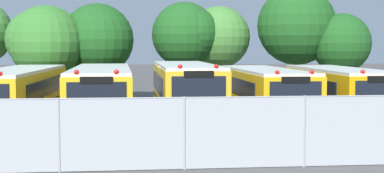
# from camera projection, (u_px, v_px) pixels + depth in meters

# --- Properties ---
(ground_plane) EXTENTS (160.00, 160.00, 0.00)m
(ground_plane) POSITION_uv_depth(u_px,v_px,m) (185.00, 122.00, 24.95)
(ground_plane) COLOR #514F4C
(school_bus_0) EXTENTS (2.76, 11.24, 2.55)m
(school_bus_0) POSITION_uv_depth(u_px,v_px,m) (18.00, 94.00, 23.94)
(school_bus_0) COLOR yellow
(school_bus_0) RESTS_ON ground_plane
(school_bus_1) EXTENTS (2.76, 11.33, 2.60)m
(school_bus_1) POSITION_uv_depth(u_px,v_px,m) (102.00, 93.00, 24.37)
(school_bus_1) COLOR yellow
(school_bus_1) RESTS_ON ground_plane
(school_bus_2) EXTENTS (2.55, 9.83, 2.73)m
(school_bus_2) POSITION_uv_depth(u_px,v_px,m) (185.00, 90.00, 24.94)
(school_bus_2) COLOR yellow
(school_bus_2) RESTS_ON ground_plane
(school_bus_3) EXTENTS (2.54, 9.45, 2.51)m
(school_bus_3) POSITION_uv_depth(u_px,v_px,m) (265.00, 93.00, 24.97)
(school_bus_3) COLOR yellow
(school_bus_3) RESTS_ON ground_plane
(school_bus_4) EXTENTS (2.66, 9.55, 2.52)m
(school_bus_4) POSITION_uv_depth(u_px,v_px,m) (338.00, 92.00, 25.39)
(school_bus_4) COLOR #EAA80C
(school_bus_4) RESTS_ON ground_plane
(tree_1) EXTENTS (4.41, 4.23, 5.72)m
(tree_1) POSITION_uv_depth(u_px,v_px,m) (42.00, 41.00, 32.03)
(tree_1) COLOR #4C3823
(tree_1) RESTS_ON ground_plane
(tree_2) EXTENTS (4.37, 4.33, 5.94)m
(tree_2) POSITION_uv_depth(u_px,v_px,m) (94.00, 39.00, 33.54)
(tree_2) COLOR #4C3823
(tree_2) RESTS_ON ground_plane
(tree_3) EXTENTS (4.10, 4.03, 6.10)m
(tree_3) POSITION_uv_depth(u_px,v_px,m) (187.00, 34.00, 34.42)
(tree_3) COLOR #4C3823
(tree_3) RESTS_ON ground_plane
(tree_4) EXTENTS (3.91, 3.91, 5.90)m
(tree_4) POSITION_uv_depth(u_px,v_px,m) (218.00, 37.00, 35.27)
(tree_4) COLOR #4C3823
(tree_4) RESTS_ON ground_plane
(tree_5) EXTENTS (4.88, 4.88, 7.09)m
(tree_5) POSITION_uv_depth(u_px,v_px,m) (297.00, 25.00, 34.77)
(tree_5) COLOR #4C3823
(tree_5) RESTS_ON ground_plane
(tree_6) EXTENTS (3.63, 3.63, 5.37)m
(tree_6) POSITION_uv_depth(u_px,v_px,m) (339.00, 44.00, 33.89)
(tree_6) COLOR #4C3823
(tree_6) RESTS_ON ground_plane
(chainlink_fence) EXTENTS (20.29, 0.07, 2.02)m
(chainlink_fence) POSITION_uv_depth(u_px,v_px,m) (184.00, 132.00, 15.35)
(chainlink_fence) COLOR #9EA0A3
(chainlink_fence) RESTS_ON ground_plane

